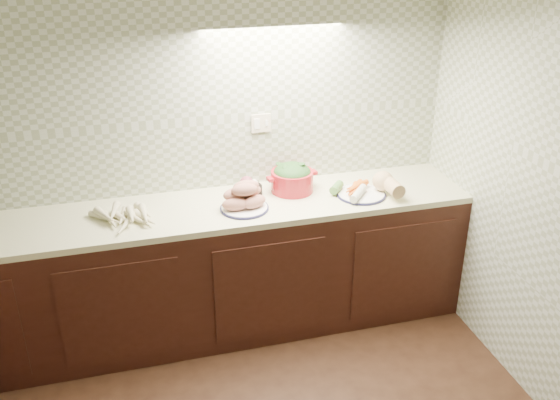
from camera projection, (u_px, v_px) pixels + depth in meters
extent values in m
cube|color=gray|center=(176.00, 134.00, 3.89)|extent=(3.60, 0.05, 2.60)
cube|color=beige|center=(261.00, 123.00, 4.02)|extent=(0.13, 0.01, 0.12)
cube|color=black|center=(191.00, 275.00, 4.03)|extent=(3.60, 0.60, 0.86)
cube|color=beige|center=(187.00, 213.00, 3.83)|extent=(3.60, 0.60, 0.04)
cone|color=beige|center=(120.00, 224.00, 3.60)|extent=(0.17, 0.19, 0.05)
cone|color=beige|center=(144.00, 220.00, 3.65)|extent=(0.05, 0.21, 0.05)
cone|color=beige|center=(123.00, 225.00, 3.61)|extent=(0.13, 0.20, 0.04)
cone|color=beige|center=(100.00, 226.00, 3.58)|extent=(0.17, 0.19, 0.05)
cone|color=beige|center=(116.00, 216.00, 3.71)|extent=(0.15, 0.16, 0.04)
cone|color=beige|center=(111.00, 226.00, 3.59)|extent=(0.17, 0.15, 0.04)
cone|color=beige|center=(127.00, 222.00, 3.64)|extent=(0.14, 0.18, 0.05)
cone|color=beige|center=(108.00, 218.00, 3.69)|extent=(0.06, 0.23, 0.04)
cone|color=beige|center=(126.00, 211.00, 3.71)|extent=(0.11, 0.24, 0.05)
cone|color=beige|center=(131.00, 216.00, 3.67)|extent=(0.07, 0.19, 0.05)
cone|color=beige|center=(113.00, 216.00, 3.66)|extent=(0.13, 0.22, 0.05)
cone|color=beige|center=(121.00, 210.00, 3.73)|extent=(0.18, 0.19, 0.05)
cylinder|color=#16163B|center=(244.00, 208.00, 3.84)|extent=(0.30, 0.30, 0.01)
cylinder|color=white|center=(244.00, 208.00, 3.84)|extent=(0.28, 0.28, 0.02)
ellipsoid|color=#AC6D5A|center=(235.00, 204.00, 3.78)|extent=(0.17, 0.11, 0.08)
ellipsoid|color=#AC6D5A|center=(254.00, 202.00, 3.81)|extent=(0.17, 0.11, 0.08)
ellipsoid|color=#AC6D5A|center=(241.00, 198.00, 3.86)|extent=(0.17, 0.11, 0.08)
ellipsoid|color=#AC6D5A|center=(236.00, 194.00, 3.81)|extent=(0.17, 0.11, 0.08)
ellipsoid|color=#AC6D5A|center=(248.00, 191.00, 3.85)|extent=(0.17, 0.11, 0.08)
ellipsoid|color=#AC6D5A|center=(244.00, 190.00, 3.77)|extent=(0.17, 0.11, 0.08)
ellipsoid|color=#AC6D5A|center=(246.00, 186.00, 3.81)|extent=(0.17, 0.11, 0.08)
cylinder|color=black|center=(249.00, 190.00, 4.02)|extent=(0.17, 0.17, 0.06)
sphere|color=maroon|center=(247.00, 183.00, 3.99)|extent=(0.09, 0.09, 0.09)
sphere|color=silver|center=(254.00, 183.00, 4.02)|extent=(0.05, 0.05, 0.05)
cylinder|color=#AE1923|center=(292.00, 181.00, 4.06)|extent=(0.31, 0.31, 0.14)
cube|color=#AE1923|center=(270.00, 179.00, 3.99)|extent=(0.04, 0.06, 0.02)
cube|color=#AE1923|center=(314.00, 172.00, 4.09)|extent=(0.04, 0.06, 0.02)
ellipsoid|color=#315F26|center=(292.00, 173.00, 4.03)|extent=(0.25, 0.25, 0.14)
cylinder|color=#16163B|center=(361.00, 194.00, 4.02)|extent=(0.32, 0.32, 0.01)
cylinder|color=white|center=(361.00, 194.00, 4.02)|extent=(0.30, 0.30, 0.02)
cone|color=#E5561B|center=(360.00, 190.00, 4.02)|extent=(0.16, 0.15, 0.04)
cone|color=#E5561B|center=(354.00, 190.00, 4.02)|extent=(0.18, 0.12, 0.04)
cone|color=#E5561B|center=(354.00, 189.00, 4.03)|extent=(0.18, 0.11, 0.04)
cone|color=#E5561B|center=(359.00, 187.00, 4.01)|extent=(0.15, 0.16, 0.04)
cone|color=#E5561B|center=(355.00, 187.00, 4.02)|extent=(0.18, 0.13, 0.04)
cone|color=#E5561B|center=(362.00, 187.00, 4.01)|extent=(0.17, 0.13, 0.04)
cylinder|color=silver|center=(358.00, 193.00, 3.95)|extent=(0.17, 0.19, 0.05)
cylinder|color=#366F2E|center=(337.00, 187.00, 4.03)|extent=(0.12, 0.13, 0.05)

